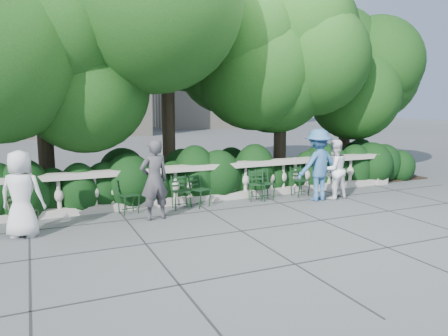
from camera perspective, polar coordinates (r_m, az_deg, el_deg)
name	(u,v)px	position (r m, az deg, el deg)	size (l,w,h in m)	color
ground	(242,217)	(10.16, 2.31, -6.38)	(90.00, 90.00, 0.00)	#484B4E
balustrade	(212,183)	(11.65, -1.60, -1.94)	(12.00, 0.44, 1.00)	#9E998E
shrub_hedge	(196,192)	(12.84, -3.64, -3.14)	(15.00, 2.60, 1.70)	black
tree_canopy	(215,55)	(13.05, -1.21, 14.55)	(15.04, 6.52, 6.78)	#3F3023
chair_a	(132,215)	(10.56, -11.97, -5.99)	(0.44, 0.48, 0.84)	black
chair_b	(204,208)	(10.98, -2.57, -5.22)	(0.44, 0.48, 0.84)	black
chair_c	(183,210)	(10.79, -5.42, -5.50)	(0.44, 0.48, 0.84)	black
chair_d	(303,197)	(12.38, 10.32, -3.73)	(0.44, 0.48, 0.84)	black
chair_e	(268,201)	(11.76, 5.71, -4.30)	(0.44, 0.48, 0.84)	black
chair_f	(258,202)	(11.62, 4.41, -4.44)	(0.44, 0.48, 0.84)	black
chair_weathered	(31,234)	(9.72, -23.90, -7.89)	(0.44, 0.48, 0.84)	black
person_businessman	(22,194)	(9.39, -24.93, -3.10)	(0.84, 0.55, 1.73)	silver
person_woman_grey	(154,180)	(9.87, -9.09, -1.54)	(0.66, 0.43, 1.82)	#3D3C41
person_casual_man	(334,170)	(12.19, 14.19, -0.19)	(0.78, 0.61, 1.61)	white
person_older_blue	(318,165)	(11.89, 12.17, 0.40)	(1.24, 0.71, 1.92)	#316195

